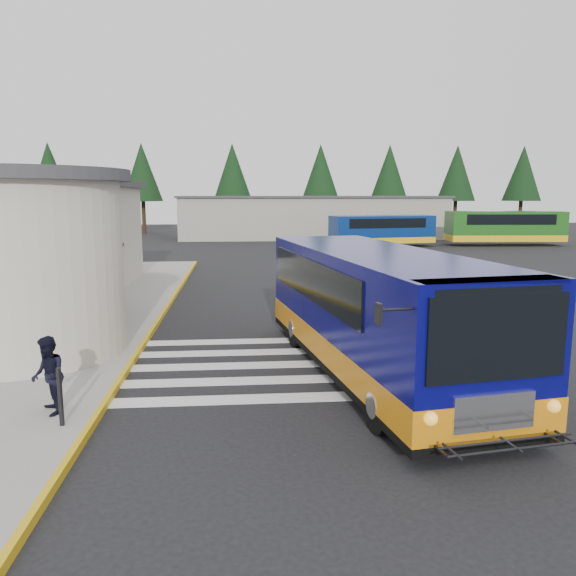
{
  "coord_description": "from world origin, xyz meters",
  "views": [
    {
      "loc": [
        -1.25,
        -14.62,
        4.3
      ],
      "look_at": [
        -0.04,
        -0.5,
        1.94
      ],
      "focal_mm": 35.0,
      "sensor_mm": 36.0,
      "label": 1
    }
  ],
  "objects": [
    {
      "name": "sidewalk",
      "position": [
        -9.0,
        4.0,
        0.07
      ],
      "size": [
        10.0,
        34.0,
        0.15
      ],
      "primitive_type": "cube",
      "color": "gray",
      "rests_on": "ground"
    },
    {
      "name": "bollard",
      "position": [
        -4.54,
        -4.62,
        0.69
      ],
      "size": [
        0.09,
        0.09,
        1.09
      ],
      "primitive_type": "cylinder",
      "color": "black",
      "rests_on": "sidewalk"
    },
    {
      "name": "far_bus_a",
      "position": [
        10.56,
        31.46,
        1.46
      ],
      "size": [
        8.97,
        3.9,
        2.24
      ],
      "rotation": [
        0.0,
        0.0,
        1.74
      ],
      "color": "navy",
      "rests_on": "ground"
    },
    {
      "name": "depot_building",
      "position": [
        6.0,
        42.0,
        2.11
      ],
      "size": [
        26.4,
        8.4,
        4.2
      ],
      "color": "gray",
      "rests_on": "ground"
    },
    {
      "name": "pedestrian_b",
      "position": [
        -4.92,
        -4.03,
        0.91
      ],
      "size": [
        0.83,
        0.91,
        1.52
      ],
      "primitive_type": "imported",
      "rotation": [
        0.0,
        0.0,
        -1.14
      ],
      "color": "black",
      "rests_on": "sidewalk"
    },
    {
      "name": "transit_bus",
      "position": [
        1.96,
        -1.71,
        1.43
      ],
      "size": [
        4.74,
        10.9,
        3.0
      ],
      "rotation": [
        0.0,
        0.0,
        0.15
      ],
      "color": "#070756",
      "rests_on": "ground"
    },
    {
      "name": "crosswalk",
      "position": [
        -0.5,
        -0.8,
        0.01
      ],
      "size": [
        8.0,
        5.35,
        0.01
      ],
      "color": "silver",
      "rests_on": "ground"
    },
    {
      "name": "ground",
      "position": [
        0.0,
        0.0,
        0.0
      ],
      "size": [
        140.0,
        140.0,
        0.0
      ],
      "primitive_type": "plane",
      "color": "black",
      "rests_on": "ground"
    },
    {
      "name": "far_bus_b",
      "position": [
        21.44,
        31.99,
        1.63
      ],
      "size": [
        9.89,
        3.32,
        2.51
      ],
      "rotation": [
        0.0,
        0.0,
        1.51
      ],
      "color": "#1A5115",
      "rests_on": "ground"
    },
    {
      "name": "pedestrian_a",
      "position": [
        -6.07,
        -0.83,
        1.02
      ],
      "size": [
        0.46,
        0.66,
        1.74
      ],
      "primitive_type": "imported",
      "rotation": [
        0.0,
        0.0,
        1.64
      ],
      "color": "black",
      "rests_on": "sidewalk"
    },
    {
      "name": "curb_strip",
      "position": [
        -4.05,
        4.0,
        0.08
      ],
      "size": [
        0.12,
        34.0,
        0.16
      ],
      "primitive_type": "cube",
      "color": "gold",
      "rests_on": "ground"
    },
    {
      "name": "tree_line",
      "position": [
        6.29,
        50.0,
        6.77
      ],
      "size": [
        58.4,
        4.4,
        10.0
      ],
      "color": "black",
      "rests_on": "ground"
    }
  ]
}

